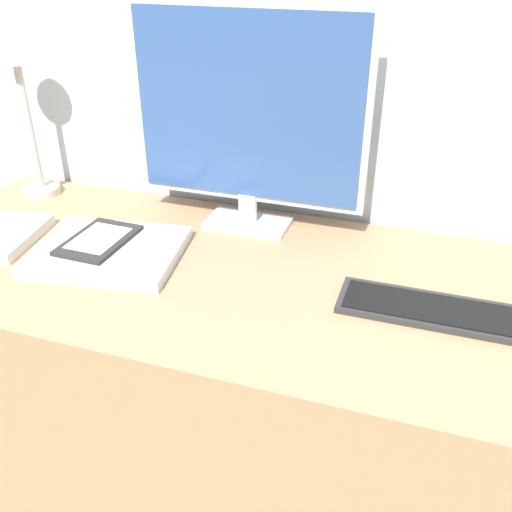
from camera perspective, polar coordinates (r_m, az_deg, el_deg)
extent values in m
cube|color=#B2BCC6|center=(1.33, 5.05, 22.99)|extent=(3.60, 0.05, 2.40)
cube|color=#997A56|center=(1.39, -0.11, -15.19)|extent=(1.59, 0.62, 0.74)
cube|color=silver|center=(1.36, -0.82, 3.32)|extent=(0.19, 0.11, 0.01)
cylinder|color=silver|center=(1.34, -0.83, 4.86)|extent=(0.04, 0.04, 0.07)
cube|color=silver|center=(1.26, -0.82, 14.62)|extent=(0.53, 0.01, 0.43)
cube|color=#2D4C84|center=(1.26, -0.95, 14.52)|extent=(0.50, 0.01, 0.40)
cube|color=#282828|center=(1.09, 16.90, -5.15)|extent=(0.33, 0.11, 0.01)
cube|color=black|center=(1.09, 16.94, -4.92)|extent=(0.31, 0.09, 0.00)
cube|color=#BCBCC1|center=(1.26, -14.52, 0.19)|extent=(0.34, 0.29, 0.01)
cube|color=silver|center=(1.26, -14.59, 0.69)|extent=(0.34, 0.29, 0.01)
cube|color=black|center=(1.27, -15.45, 1.55)|extent=(0.12, 0.18, 0.01)
cube|color=silver|center=(1.27, -15.48, 1.75)|extent=(0.10, 0.13, 0.00)
cylinder|color=#BCB7AD|center=(1.63, -20.62, 6.19)|extent=(0.10, 0.10, 0.02)
cylinder|color=#BCB7AD|center=(1.58, -21.72, 11.83)|extent=(0.02, 0.02, 0.32)
cone|color=#BCB7AD|center=(1.53, -23.09, 18.58)|extent=(0.11, 0.11, 0.06)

